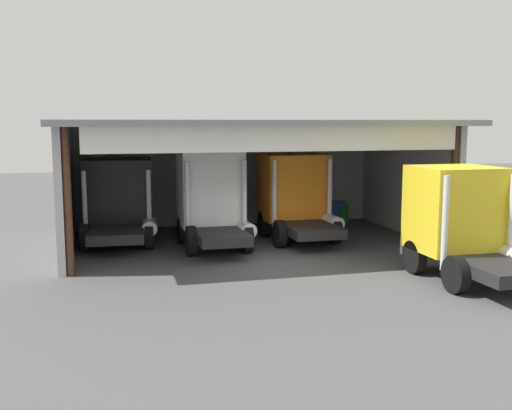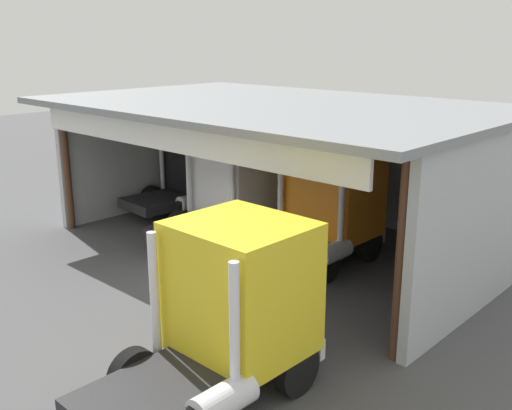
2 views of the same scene
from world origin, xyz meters
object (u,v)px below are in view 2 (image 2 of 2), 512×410
at_px(truck_white_center_left_bay, 232,183).
at_px(truck_orange_right_bay, 328,204).
at_px(truck_black_yard_outside, 200,168).
at_px(oil_drum, 472,246).
at_px(tool_cart, 464,241).
at_px(truck_yellow_left_bay, 231,307).

relative_size(truck_white_center_left_bay, truck_orange_right_bay, 0.97).
relative_size(truck_black_yard_outside, oil_drum, 5.59).
relative_size(truck_black_yard_outside, tool_cart, 4.81).
distance_m(truck_white_center_left_bay, oil_drum, 7.93).
height_order(truck_white_center_left_bay, oil_drum, truck_white_center_left_bay).
distance_m(truck_black_yard_outside, oil_drum, 10.53).
relative_size(truck_white_center_left_bay, truck_yellow_left_bay, 0.96).
bearing_deg(truck_orange_right_bay, oil_drum, 42.46).
xyz_separation_m(oil_drum, tool_cart, (-0.31, 0.09, 0.07)).
bearing_deg(truck_white_center_left_bay, tool_cart, 29.86).
height_order(truck_yellow_left_bay, tool_cart, truck_yellow_left_bay).
bearing_deg(truck_black_yard_outside, truck_white_center_left_bay, -20.26).
bearing_deg(truck_white_center_left_bay, truck_yellow_left_bay, -44.97).
height_order(truck_yellow_left_bay, oil_drum, truck_yellow_left_bay).
bearing_deg(truck_yellow_left_bay, truck_orange_right_bay, 112.82).
relative_size(truck_white_center_left_bay, oil_drum, 5.28).
bearing_deg(tool_cart, truck_black_yard_outside, -167.27).
distance_m(truck_black_yard_outside, truck_yellow_left_bay, 12.61).
xyz_separation_m(truck_yellow_left_bay, oil_drum, (0.42, 10.08, -1.32)).
relative_size(oil_drum, tool_cart, 0.86).
bearing_deg(truck_yellow_left_bay, truck_white_center_left_bay, 135.55).
height_order(truck_black_yard_outside, truck_orange_right_bay, truck_orange_right_bay).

